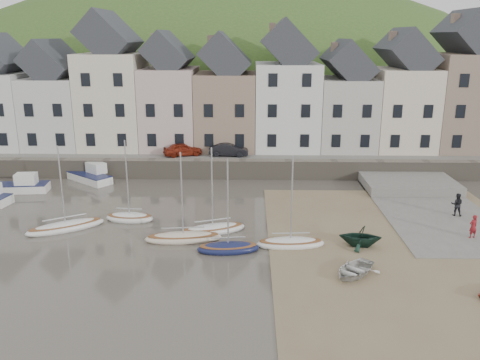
{
  "coord_description": "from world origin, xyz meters",
  "views": [
    {
      "loc": [
        0.79,
        -29.29,
        13.26
      ],
      "look_at": [
        0.0,
        6.0,
        3.0
      ],
      "focal_mm": 37.24,
      "sensor_mm": 36.0,
      "label": 1
    }
  ],
  "objects_px": {
    "person_dark": "(457,205)",
    "car_left": "(183,149)",
    "rowboat_white": "(354,270)",
    "person_red": "(473,226)",
    "rowboat_green": "(360,236)",
    "car_right": "(229,150)",
    "sailboat_0": "(66,226)"
  },
  "relations": [
    {
      "from": "person_dark",
      "to": "car_right",
      "type": "relative_size",
      "value": 0.45
    },
    {
      "from": "rowboat_white",
      "to": "person_red",
      "type": "height_order",
      "value": "person_red"
    },
    {
      "from": "sailboat_0",
      "to": "person_red",
      "type": "xyz_separation_m",
      "value": [
        28.1,
        -1.08,
        0.68
      ]
    },
    {
      "from": "rowboat_green",
      "to": "car_left",
      "type": "bearing_deg",
      "value": -135.41
    },
    {
      "from": "rowboat_white",
      "to": "car_left",
      "type": "relative_size",
      "value": 0.82
    },
    {
      "from": "person_dark",
      "to": "car_left",
      "type": "height_order",
      "value": "car_left"
    },
    {
      "from": "person_dark",
      "to": "car_left",
      "type": "distance_m",
      "value": 25.94
    },
    {
      "from": "person_dark",
      "to": "car_right",
      "type": "height_order",
      "value": "car_right"
    },
    {
      "from": "rowboat_white",
      "to": "person_red",
      "type": "distance_m",
      "value": 10.61
    },
    {
      "from": "sailboat_0",
      "to": "car_left",
      "type": "bearing_deg",
      "value": 68.89
    },
    {
      "from": "rowboat_green",
      "to": "car_right",
      "type": "height_order",
      "value": "car_right"
    },
    {
      "from": "rowboat_green",
      "to": "rowboat_white",
      "type": "bearing_deg",
      "value": -8.71
    },
    {
      "from": "person_dark",
      "to": "car_right",
      "type": "distance_m",
      "value": 22.04
    },
    {
      "from": "sailboat_0",
      "to": "person_dark",
      "type": "xyz_separation_m",
      "value": [
        28.71,
        3.26,
        0.74
      ]
    },
    {
      "from": "person_dark",
      "to": "car_left",
      "type": "xyz_separation_m",
      "value": [
        -22.48,
        12.89,
        1.26
      ]
    },
    {
      "from": "sailboat_0",
      "to": "person_red",
      "type": "bearing_deg",
      "value": -2.2
    },
    {
      "from": "rowboat_white",
      "to": "person_red",
      "type": "xyz_separation_m",
      "value": [
        9.05,
        5.52,
        0.55
      ]
    },
    {
      "from": "car_left",
      "to": "rowboat_green",
      "type": "bearing_deg",
      "value": -162.58
    },
    {
      "from": "rowboat_green",
      "to": "person_red",
      "type": "bearing_deg",
      "value": 108.19
    },
    {
      "from": "rowboat_green",
      "to": "car_left",
      "type": "xyz_separation_m",
      "value": [
        -14.01,
        18.68,
        1.49
      ]
    },
    {
      "from": "rowboat_white",
      "to": "person_red",
      "type": "relative_size",
      "value": 1.93
    },
    {
      "from": "rowboat_green",
      "to": "person_dark",
      "type": "relative_size",
      "value": 1.53
    },
    {
      "from": "rowboat_white",
      "to": "car_right",
      "type": "distance_m",
      "value": 24.25
    },
    {
      "from": "person_dark",
      "to": "rowboat_green",
      "type": "bearing_deg",
      "value": 52.7
    },
    {
      "from": "rowboat_green",
      "to": "person_red",
      "type": "distance_m",
      "value": 7.98
    },
    {
      "from": "car_right",
      "to": "person_red",
      "type": "bearing_deg",
      "value": -132.12
    },
    {
      "from": "person_dark",
      "to": "car_left",
      "type": "bearing_deg",
      "value": -11.52
    },
    {
      "from": "car_left",
      "to": "sailboat_0",
      "type": "bearing_deg",
      "value": 139.43
    },
    {
      "from": "car_left",
      "to": "car_right",
      "type": "bearing_deg",
      "value": -109.46
    },
    {
      "from": "rowboat_green",
      "to": "car_right",
      "type": "xyz_separation_m",
      "value": [
        -9.37,
        18.68,
        1.47
      ]
    },
    {
      "from": "rowboat_white",
      "to": "car_left",
      "type": "distance_m",
      "value": 26.18
    },
    {
      "from": "person_red",
      "to": "rowboat_green",
      "type": "bearing_deg",
      "value": -6.66
    }
  ]
}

